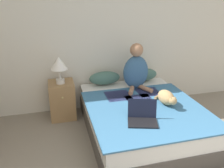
{
  "coord_description": "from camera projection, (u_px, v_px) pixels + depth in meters",
  "views": [
    {
      "loc": [
        -0.88,
        -0.52,
        1.98
      ],
      "look_at": [
        -0.14,
        2.31,
        0.84
      ],
      "focal_mm": 38.0,
      "sensor_mm": 36.0,
      "label": 1
    }
  ],
  "objects": [
    {
      "name": "table_lamp",
      "position": [
        59.0,
        65.0,
        3.66
      ],
      "size": [
        0.26,
        0.26,
        0.43
      ],
      "color": "beige",
      "rests_on": "nightstand"
    },
    {
      "name": "person_sitting",
      "position": [
        136.0,
        70.0,
        3.82
      ],
      "size": [
        0.42,
        0.41,
        0.75
      ],
      "color": "#33567A",
      "rests_on": "bed"
    },
    {
      "name": "pillow_near",
      "position": [
        105.0,
        78.0,
        4.05
      ],
      "size": [
        0.53,
        0.24,
        0.23
      ],
      "color": "#42665B",
      "rests_on": "bed"
    },
    {
      "name": "wall_back",
      "position": [
        104.0,
        36.0,
        4.01
      ],
      "size": [
        5.47,
        0.05,
        2.55
      ],
      "color": "beige",
      "rests_on": "ground_plane"
    },
    {
      "name": "nightstand",
      "position": [
        62.0,
        100.0,
        3.92
      ],
      "size": [
        0.41,
        0.44,
        0.62
      ],
      "color": "#937047",
      "rests_on": "ground_plane"
    },
    {
      "name": "bed",
      "position": [
        141.0,
        118.0,
        3.5
      ],
      "size": [
        1.58,
        1.99,
        0.49
      ],
      "color": "#4C4742",
      "rests_on": "ground_plane"
    },
    {
      "name": "pillow_far",
      "position": [
        142.0,
        75.0,
        4.22
      ],
      "size": [
        0.53,
        0.24,
        0.23
      ],
      "color": "#42665B",
      "rests_on": "bed"
    },
    {
      "name": "cat_tabby",
      "position": [
        167.0,
        98.0,
        3.33
      ],
      "size": [
        0.21,
        0.52,
        0.2
      ],
      "rotation": [
        0.0,
        0.0,
        -1.53
      ],
      "color": "tan",
      "rests_on": "bed"
    },
    {
      "name": "laptop_open",
      "position": [
        142.0,
        118.0,
        2.9
      ],
      "size": [
        0.43,
        0.38,
        0.25
      ],
      "rotation": [
        0.0,
        0.0,
        -0.3
      ],
      "color": "black",
      "rests_on": "bed"
    }
  ]
}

